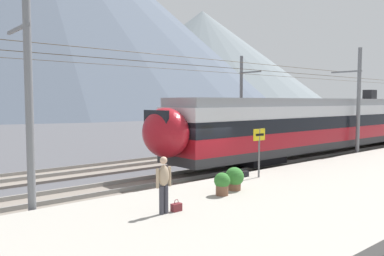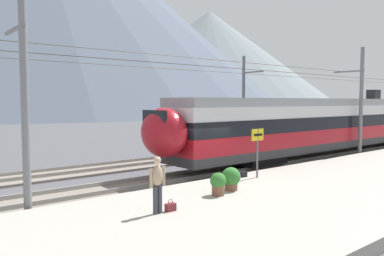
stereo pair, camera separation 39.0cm
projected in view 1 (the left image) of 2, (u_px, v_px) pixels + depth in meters
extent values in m
plane|color=#4C4C51|center=(205.00, 182.00, 17.55)|extent=(400.00, 400.00, 0.00)
cube|color=#A39E93|center=(299.00, 199.00, 13.73)|extent=(120.00, 7.97, 0.39)
cube|color=slate|center=(191.00, 177.00, 18.33)|extent=(120.00, 3.00, 0.12)
cube|color=gray|center=(201.00, 177.00, 17.77)|extent=(120.00, 0.07, 0.16)
cube|color=gray|center=(181.00, 172.00, 18.86)|extent=(120.00, 0.07, 0.16)
cube|color=slate|center=(137.00, 165.00, 22.02)|extent=(120.00, 3.00, 0.12)
cube|color=gray|center=(143.00, 164.00, 21.46)|extent=(120.00, 0.07, 0.16)
cube|color=gray|center=(130.00, 161.00, 22.56)|extent=(120.00, 0.07, 0.16)
cube|color=#2D2D30|center=(339.00, 140.00, 27.01)|extent=(29.09, 2.86, 0.45)
cube|color=maroon|center=(339.00, 131.00, 26.96)|extent=(29.09, 2.86, 0.85)
cube|color=black|center=(340.00, 120.00, 26.90)|extent=(29.09, 2.90, 0.75)
cube|color=silver|center=(340.00, 110.00, 26.86)|extent=(29.09, 2.86, 0.65)
cube|color=gray|center=(340.00, 102.00, 26.82)|extent=(28.79, 2.66, 0.45)
cube|color=black|center=(254.00, 159.00, 21.24)|extent=(2.80, 2.29, 0.42)
ellipsoid|color=maroon|center=(165.00, 133.00, 17.21)|extent=(1.80, 2.63, 2.25)
cube|color=black|center=(156.00, 124.00, 16.86)|extent=(0.16, 1.72, 1.19)
cube|color=black|center=(370.00, 94.00, 29.58)|extent=(0.90, 0.70, 0.70)
cube|color=#2D2D30|center=(375.00, 127.00, 41.12)|extent=(26.76, 2.85, 0.45)
cube|color=red|center=(376.00, 121.00, 41.07)|extent=(26.76, 2.85, 0.85)
cube|color=black|center=(376.00, 113.00, 41.02)|extent=(26.76, 2.89, 0.75)
cube|color=white|center=(376.00, 107.00, 40.97)|extent=(26.76, 2.85, 0.65)
cube|color=gray|center=(376.00, 102.00, 40.93)|extent=(26.46, 2.65, 0.45)
cube|color=black|center=(335.00, 135.00, 35.82)|extent=(2.80, 2.28, 0.42)
ellipsoid|color=red|center=(300.00, 118.00, 32.08)|extent=(1.80, 2.62, 2.25)
cube|color=black|center=(296.00, 113.00, 31.73)|extent=(0.16, 1.71, 1.19)
cylinder|color=slate|center=(29.00, 96.00, 11.62)|extent=(0.24, 0.24, 7.69)
cube|color=slate|center=(18.00, 29.00, 12.16)|extent=(0.10, 2.10, 0.10)
cylinder|color=#473823|center=(10.00, 40.00, 12.86)|extent=(43.99, 0.02, 0.02)
cylinder|color=slate|center=(359.00, 103.00, 24.83)|extent=(0.24, 0.24, 7.11)
cube|color=slate|center=(346.00, 72.00, 25.37)|extent=(0.10, 2.10, 0.10)
cylinder|color=#473823|center=(334.00, 76.00, 26.07)|extent=(43.99, 0.02, 0.02)
cylinder|color=slate|center=(241.00, 102.00, 30.02)|extent=(0.24, 0.24, 7.18)
cube|color=slate|center=(250.00, 72.00, 29.17)|extent=(0.10, 2.10, 0.10)
cylinder|color=#473823|center=(259.00, 75.00, 28.50)|extent=(43.99, 0.02, 0.02)
cylinder|color=#59595B|center=(259.00, 153.00, 16.61)|extent=(0.08, 0.08, 2.11)
cube|color=yellow|center=(259.00, 135.00, 16.55)|extent=(0.70, 0.06, 0.50)
cube|color=black|center=(260.00, 135.00, 16.52)|extent=(0.52, 0.01, 0.10)
cylinder|color=#383842|center=(162.00, 200.00, 11.20)|extent=(0.14, 0.14, 0.82)
cylinder|color=#383842|center=(166.00, 199.00, 11.30)|extent=(0.14, 0.14, 0.82)
ellipsoid|color=tan|center=(164.00, 176.00, 11.20)|extent=(0.36, 0.22, 0.62)
sphere|color=tan|center=(164.00, 160.00, 11.17)|extent=(0.22, 0.22, 0.22)
cylinder|color=tan|center=(157.00, 178.00, 11.06)|extent=(0.09, 0.09, 0.58)
cylinder|color=tan|center=(170.00, 176.00, 11.34)|extent=(0.09, 0.09, 0.58)
cube|color=maroon|center=(176.00, 207.00, 11.53)|extent=(0.32, 0.18, 0.23)
torus|color=maroon|center=(176.00, 202.00, 11.52)|extent=(0.16, 0.02, 0.16)
cube|color=black|center=(245.00, 174.00, 16.77)|extent=(0.32, 0.18, 0.25)
torus|color=black|center=(245.00, 170.00, 16.76)|extent=(0.16, 0.02, 0.16)
cylinder|color=brown|center=(222.00, 190.00, 13.48)|extent=(0.44, 0.44, 0.35)
sphere|color=#33752D|center=(222.00, 181.00, 13.46)|extent=(0.57, 0.57, 0.57)
sphere|color=gold|center=(222.00, 177.00, 13.45)|extent=(0.31, 0.31, 0.31)
cylinder|color=brown|center=(234.00, 186.00, 14.27)|extent=(0.48, 0.48, 0.29)
sphere|color=#33752D|center=(234.00, 177.00, 14.24)|extent=(0.70, 0.70, 0.70)
sphere|color=red|center=(234.00, 172.00, 14.23)|extent=(0.39, 0.39, 0.39)
cone|color=slate|center=(202.00, 59.00, 260.96)|extent=(170.12, 170.12, 64.34)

